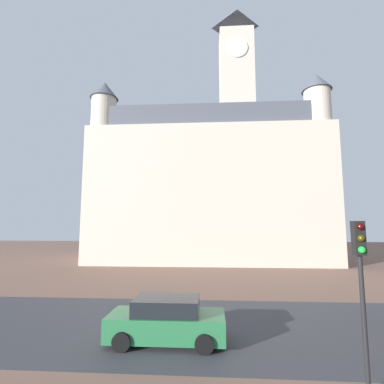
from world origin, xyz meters
TOP-DOWN VIEW (x-y plane):
  - ground_plane at (0.00, 10.00)m, footprint 120.00×120.00m
  - street_asphalt_strip at (0.00, 9.36)m, footprint 120.00×8.09m
  - landmark_building at (1.09, 31.91)m, footprint 27.28×12.84m
  - car_green at (-0.70, 7.58)m, footprint 4.24×1.96m
  - traffic_light_pole at (4.85, 4.68)m, footprint 0.28×0.34m

SIDE VIEW (x-z plane):
  - ground_plane at x=0.00m, z-range 0.00..0.00m
  - street_asphalt_strip at x=0.00m, z-range 0.00..0.00m
  - car_green at x=-0.70m, z-range -0.04..1.53m
  - traffic_light_pole at x=4.85m, z-range 0.88..5.23m
  - landmark_building at x=1.09m, z-range -7.39..26.14m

